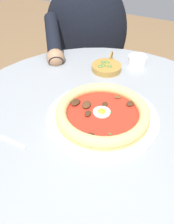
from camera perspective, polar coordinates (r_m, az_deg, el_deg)
dining_table at (r=0.83m, az=2.76°, el=-10.09°), size 0.89×0.89×0.73m
pizza_on_plate at (r=0.68m, az=3.65°, el=-0.37°), size 0.32×0.32×0.04m
ramekin_capers at (r=0.96m, az=11.64°, el=11.95°), size 0.07×0.07×0.03m
olive_pan at (r=0.91m, az=4.61°, el=10.52°), size 0.11×0.13×0.04m
diner_person at (r=1.34m, az=-0.15°, el=9.97°), size 0.45×0.59×1.15m
cafe_chair_diner at (r=1.46m, az=-0.43°, el=12.47°), size 0.55×0.55×0.84m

